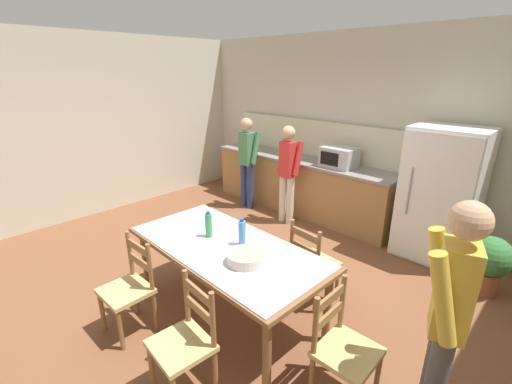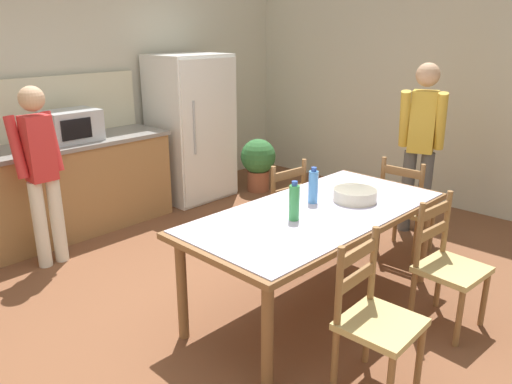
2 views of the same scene
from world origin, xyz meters
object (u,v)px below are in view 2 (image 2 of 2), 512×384
at_px(chair_head_end, 405,208).
at_px(person_by_table, 421,141).
at_px(dining_table, 317,220).
at_px(chair_side_near_right, 447,266).
at_px(bottle_off_centre, 313,187).
at_px(serving_bowl, 355,194).
at_px(microwave, 71,126).
at_px(bottle_near_centre, 294,202).
at_px(chair_side_near_left, 375,320).
at_px(chair_side_far_right, 278,211).
at_px(refrigerator, 191,128).
at_px(person_at_counter, 41,168).
at_px(potted_plant, 258,161).

xyz_separation_m(chair_head_end, person_by_table, (0.55, 0.17, 0.50)).
height_order(dining_table, chair_side_near_right, chair_side_near_right).
xyz_separation_m(bottle_off_centre, serving_bowl, (0.25, -0.20, -0.07)).
relative_size(bottle_off_centre, chair_head_end, 0.30).
distance_m(microwave, bottle_near_centre, 2.66).
height_order(chair_head_end, chair_side_near_right, same).
bearing_deg(bottle_near_centre, chair_side_near_left, -106.23).
bearing_deg(serving_bowl, bottle_off_centre, 141.32).
distance_m(chair_head_end, chair_side_far_right, 1.16).
bearing_deg(chair_head_end, chair_side_near_right, 129.87).
bearing_deg(chair_head_end, microwave, 31.66).
xyz_separation_m(bottle_off_centre, chair_side_near_right, (0.34, -0.91, -0.45)).
height_order(dining_table, chair_side_far_right, chair_side_far_right).
bearing_deg(serving_bowl, person_by_table, 8.22).
xyz_separation_m(bottle_off_centre, chair_side_near_left, (-0.58, -0.88, -0.45)).
xyz_separation_m(refrigerator, bottle_near_centre, (-1.32, -2.63, 0.04)).
xyz_separation_m(person_at_counter, potted_plant, (2.76, 0.07, -0.49)).
distance_m(dining_table, chair_head_end, 1.33).
bearing_deg(person_at_counter, chair_side_near_left, -170.04).
xyz_separation_m(chair_side_far_right, potted_plant, (1.30, 1.44, -0.06)).
xyz_separation_m(microwave, potted_plant, (2.19, -0.45, -0.70)).
bearing_deg(serving_bowl, potted_plant, 58.20).
bearing_deg(refrigerator, chair_side_near_left, -114.43).
distance_m(refrigerator, person_by_table, 2.62).
bearing_deg(chair_head_end, dining_table, 87.44).
bearing_deg(potted_plant, refrigerator, 148.79).
relative_size(dining_table, bottle_near_centre, 7.63).
bearing_deg(chair_side_near_right, bottle_near_centre, 136.19).
height_order(bottle_near_centre, serving_bowl, bottle_near_centre).
relative_size(bottle_off_centre, person_at_counter, 0.17).
height_order(chair_side_far_right, person_at_counter, person_at_counter).
bearing_deg(chair_side_near_left, microwave, 87.84).
relative_size(serving_bowl, chair_head_end, 0.35).
bearing_deg(serving_bowl, person_at_counter, 121.22).
bearing_deg(bottle_near_centre, serving_bowl, -8.19).
bearing_deg(person_at_counter, potted_plant, -88.51).
relative_size(bottle_near_centre, potted_plant, 0.40).
relative_size(dining_table, bottle_off_centre, 7.63).
bearing_deg(chair_side_near_right, microwave, 108.96).
height_order(chair_side_near_right, potted_plant, chair_side_near_right).
bearing_deg(refrigerator, chair_side_far_right, -107.54).
relative_size(microwave, potted_plant, 0.75).
xyz_separation_m(chair_side_far_right, person_at_counter, (-1.46, 1.37, 0.43)).
bearing_deg(chair_side_near_left, bottle_near_centre, 72.66).
height_order(serving_bowl, chair_head_end, chair_head_end).
bearing_deg(chair_head_end, potted_plant, -12.73).
bearing_deg(serving_bowl, chair_side_near_left, -140.65).
bearing_deg(person_by_table, chair_side_near_right, 14.20).
relative_size(chair_head_end, person_by_table, 0.54).
xyz_separation_m(chair_head_end, potted_plant, (0.46, 2.24, -0.06)).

